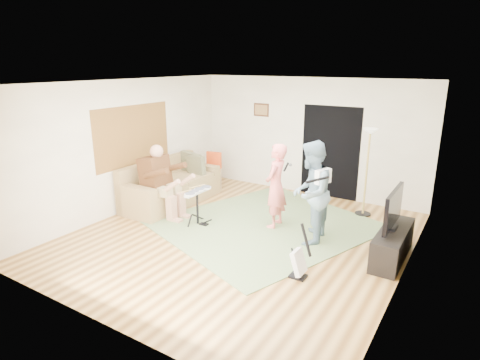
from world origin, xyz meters
name	(u,v)px	position (x,y,z in m)	size (l,w,h in m)	color
floor	(240,236)	(0.00, 0.00, 0.00)	(6.00, 6.00, 0.00)	brown
walls	(240,164)	(0.00, 0.00, 1.35)	(5.50, 6.00, 2.70)	white
ceiling	(240,83)	(0.00, 0.00, 2.70)	(6.00, 6.00, 0.00)	white
window_blinds	(133,136)	(-2.74, 0.20, 1.55)	(2.05, 2.05, 0.00)	olive
doorway	(330,152)	(0.55, 2.99, 1.05)	(2.10, 2.10, 0.00)	black
picture_frame	(261,110)	(-1.25, 2.99, 1.90)	(0.42, 0.03, 0.32)	#3F2314
area_rug	(266,225)	(0.14, 0.71, 0.01)	(3.34, 3.68, 0.02)	#637B4B
sofa	(169,189)	(-2.30, 0.71, 0.32)	(0.97, 2.35, 0.95)	#A08250
drummer	(163,189)	(-1.86, 0.06, 0.57)	(0.95, 0.53, 1.46)	#532F17
drum_kit	(197,209)	(-1.00, 0.06, 0.31)	(0.39, 0.69, 0.71)	black
singer	(276,186)	(0.31, 0.76, 0.80)	(0.59, 0.38, 1.61)	#F46D6A
microphone	(286,167)	(0.51, 0.76, 1.20)	(0.06, 0.06, 0.24)	black
guitarist	(311,193)	(1.12, 0.47, 0.89)	(0.87, 0.68, 1.78)	#7292A7
guitar_held	(323,176)	(1.32, 0.47, 1.21)	(0.12, 0.60, 0.26)	white
guitar_spare	(299,262)	(1.48, -0.76, 0.24)	(0.31, 0.28, 0.86)	black
torchiere_lamp	(368,157)	(1.58, 2.27, 1.22)	(0.32, 0.32, 1.78)	black
dining_chair	(212,177)	(-2.00, 1.92, 0.33)	(0.46, 0.48, 0.93)	tan
tv_cabinet	(393,244)	(2.50, 0.57, 0.25)	(0.40, 1.40, 0.50)	black
television	(393,208)	(2.45, 0.57, 0.85)	(0.06, 1.04, 0.60)	black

